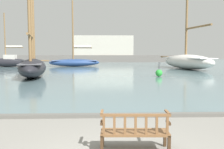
{
  "coord_description": "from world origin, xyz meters",
  "views": [
    {
      "loc": [
        -0.36,
        -4.91,
        2.29
      ],
      "look_at": [
        0.19,
        10.0,
        1.0
      ],
      "focal_mm": 40.0,
      "sensor_mm": 36.0,
      "label": 1
    }
  ],
  "objects_px": {
    "sailboat_far_port": "(7,61)",
    "channel_buoy": "(159,73)",
    "park_bench": "(135,131)",
    "sailboat_nearest_starboard": "(75,62)",
    "sailboat_mid_port": "(187,60)",
    "sailboat_outer_port": "(33,66)"
  },
  "relations": [
    {
      "from": "sailboat_far_port",
      "to": "channel_buoy",
      "type": "relative_size",
      "value": 6.47
    },
    {
      "from": "park_bench",
      "to": "sailboat_nearest_starboard",
      "type": "distance_m",
      "value": 36.53
    },
    {
      "from": "sailboat_mid_port",
      "to": "channel_buoy",
      "type": "distance_m",
      "value": 12.76
    },
    {
      "from": "sailboat_far_port",
      "to": "channel_buoy",
      "type": "xyz_separation_m",
      "value": [
        20.69,
        -17.36,
        -0.53
      ]
    },
    {
      "from": "channel_buoy",
      "to": "sailboat_mid_port",
      "type": "bearing_deg",
      "value": 59.9
    },
    {
      "from": "sailboat_outer_port",
      "to": "sailboat_nearest_starboard",
      "type": "bearing_deg",
      "value": 84.35
    },
    {
      "from": "sailboat_far_port",
      "to": "park_bench",
      "type": "bearing_deg",
      "value": -65.26
    },
    {
      "from": "park_bench",
      "to": "sailboat_far_port",
      "type": "bearing_deg",
      "value": 114.74
    },
    {
      "from": "sailboat_nearest_starboard",
      "to": "sailboat_mid_port",
      "type": "bearing_deg",
      "value": -24.51
    },
    {
      "from": "sailboat_far_port",
      "to": "channel_buoy",
      "type": "bearing_deg",
      "value": -40.01
    },
    {
      "from": "sailboat_mid_port",
      "to": "sailboat_nearest_starboard",
      "type": "relative_size",
      "value": 1.54
    },
    {
      "from": "sailboat_nearest_starboard",
      "to": "channel_buoy",
      "type": "xyz_separation_m",
      "value": [
        10.01,
        -18.49,
        -0.46
      ]
    },
    {
      "from": "sailboat_mid_port",
      "to": "sailboat_nearest_starboard",
      "type": "distance_m",
      "value": 18.02
    },
    {
      "from": "sailboat_outer_port",
      "to": "sailboat_far_port",
      "type": "distance_m",
      "value": 19.41
    },
    {
      "from": "sailboat_far_port",
      "to": "sailboat_nearest_starboard",
      "type": "xyz_separation_m",
      "value": [
        10.67,
        1.13,
        -0.07
      ]
    },
    {
      "from": "park_bench",
      "to": "sailboat_outer_port",
      "type": "xyz_separation_m",
      "value": [
        -7.27,
        17.72,
        0.64
      ]
    },
    {
      "from": "park_bench",
      "to": "sailboat_far_port",
      "type": "height_order",
      "value": "sailboat_far_port"
    },
    {
      "from": "sailboat_outer_port",
      "to": "park_bench",
      "type": "bearing_deg",
      "value": -67.69
    },
    {
      "from": "sailboat_outer_port",
      "to": "sailboat_mid_port",
      "type": "relative_size",
      "value": 0.68
    },
    {
      "from": "sailboat_mid_port",
      "to": "park_bench",
      "type": "bearing_deg",
      "value": -110.92
    },
    {
      "from": "park_bench",
      "to": "sailboat_mid_port",
      "type": "height_order",
      "value": "sailboat_mid_port"
    },
    {
      "from": "park_bench",
      "to": "channel_buoy",
      "type": "xyz_separation_m",
      "value": [
        4.56,
        17.62,
        -0.06
      ]
    }
  ]
}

